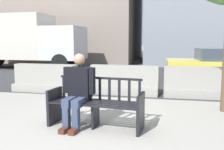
% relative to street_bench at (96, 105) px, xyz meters
% --- Properties ---
extents(ground_plane, '(200.00, 200.00, 0.00)m').
position_rel_street_bench_xyz_m(ground_plane, '(-0.17, -0.27, -0.40)').
color(ground_plane, gray).
extents(street_asphalt, '(120.00, 12.00, 0.01)m').
position_rel_street_bench_xyz_m(street_asphalt, '(-0.17, 8.43, -0.39)').
color(street_asphalt, '#333335').
rests_on(street_asphalt, ground).
extents(street_bench, '(1.73, 0.69, 0.88)m').
position_rel_street_bench_xyz_m(street_bench, '(0.00, 0.00, 0.00)').
color(street_bench, black).
rests_on(street_bench, ground).
extents(seated_person, '(0.59, 0.75, 1.31)m').
position_rel_street_bench_xyz_m(seated_person, '(-0.32, -0.02, 0.29)').
color(seated_person, black).
rests_on(seated_person, ground).
extents(jersey_barrier_centre, '(2.03, 0.78, 0.84)m').
position_rel_street_bench_xyz_m(jersey_barrier_centre, '(0.06, 2.97, -0.06)').
color(jersey_barrier_centre, gray).
rests_on(jersey_barrier_centre, ground).
extents(jersey_barrier_left, '(2.02, 0.73, 0.84)m').
position_rel_street_bench_xyz_m(jersey_barrier_left, '(-2.36, 2.86, -0.06)').
color(jersey_barrier_left, gray).
rests_on(jersey_barrier_left, ground).
extents(jersey_barrier_right, '(2.00, 0.69, 0.84)m').
position_rel_street_bench_xyz_m(jersey_barrier_right, '(2.21, 2.93, -0.06)').
color(jersey_barrier_right, gray).
rests_on(jersey_barrier_right, ground).
extents(car_taxi_near, '(4.29, 2.11, 1.27)m').
position_rel_street_bench_xyz_m(car_taxi_near, '(3.48, 6.08, 0.26)').
color(car_taxi_near, '#DBC64C').
rests_on(car_taxi_near, ground).
extents(delivery_truck, '(6.85, 2.47, 3.05)m').
position_rel_street_bench_xyz_m(delivery_truck, '(-6.84, 8.98, 1.29)').
color(delivery_truck, silver).
rests_on(delivery_truck, ground).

